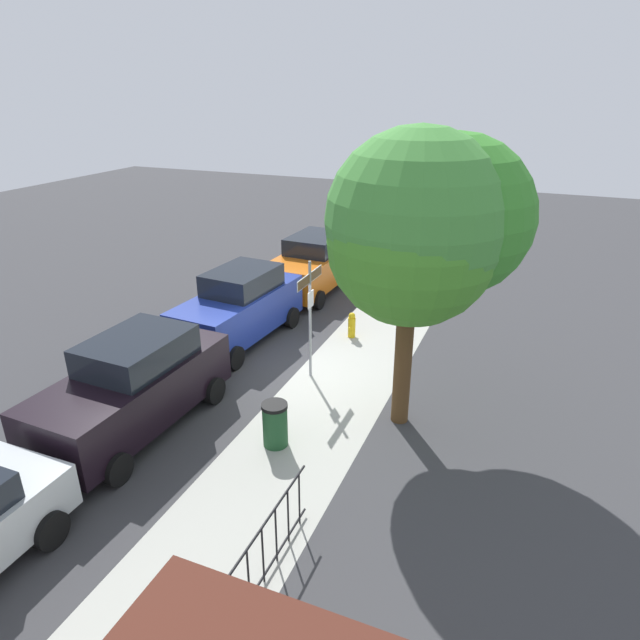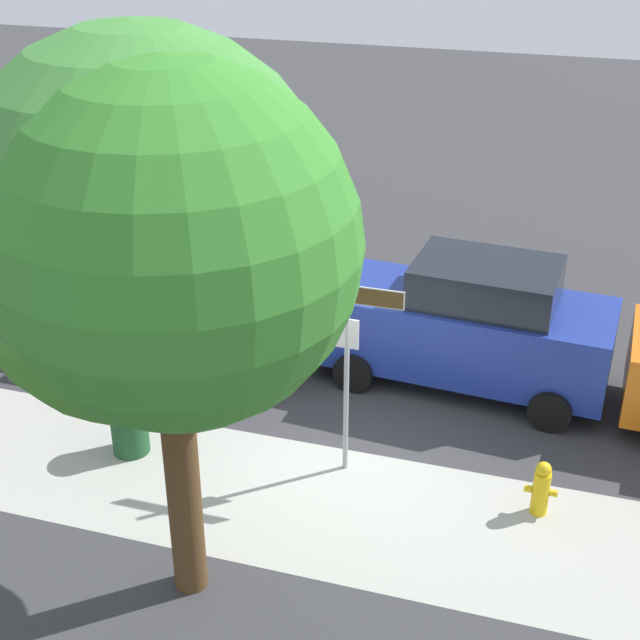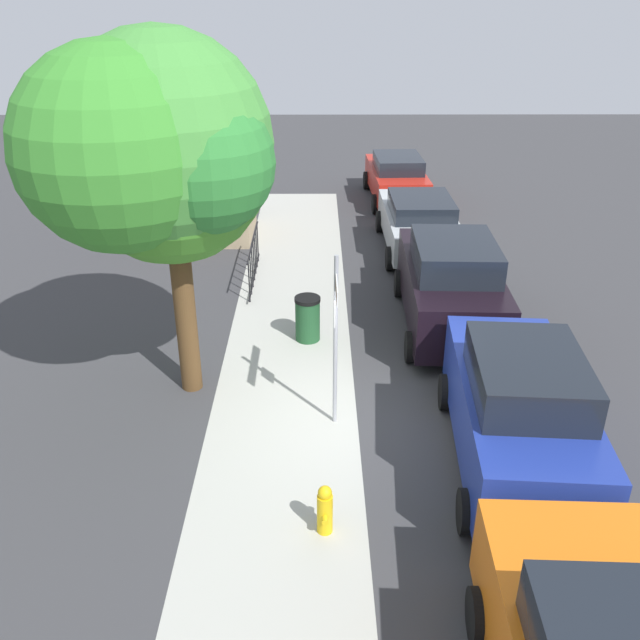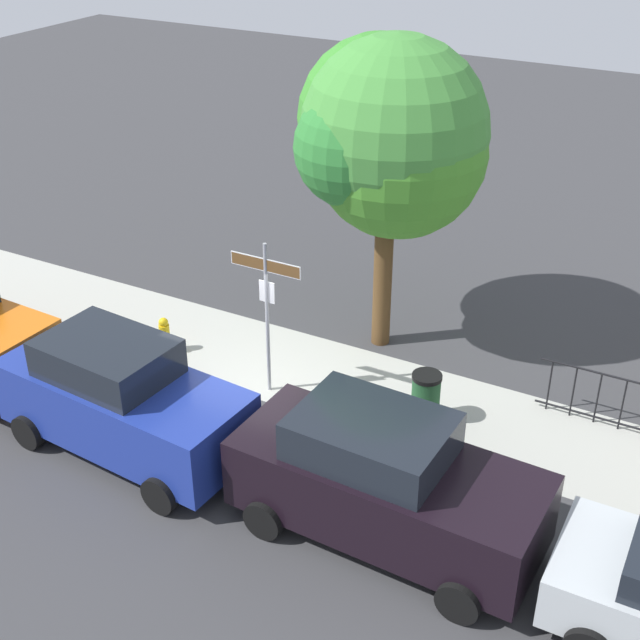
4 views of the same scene
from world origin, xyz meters
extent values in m
plane|color=#38383A|center=(0.00, 0.00, 0.00)|extent=(60.00, 60.00, 0.00)
cube|color=#AAAAA0|center=(2.00, 1.30, 0.00)|extent=(24.00, 2.60, 0.00)
cylinder|color=#9EA0A5|center=(-0.03, 0.40, 1.55)|extent=(0.07, 0.07, 3.09)
cube|color=brown|center=(-0.03, 0.40, 2.67)|extent=(1.42, 0.02, 0.22)
cube|color=white|center=(-0.03, 0.40, 2.67)|extent=(1.45, 0.02, 0.25)
cube|color=silver|center=(-0.03, 0.42, 2.12)|extent=(0.32, 0.02, 0.42)
cylinder|color=#51371D|center=(1.10, 3.06, 1.65)|extent=(0.38, 0.38, 3.31)
sphere|color=#438E2A|center=(1.31, 3.14, 4.20)|extent=(3.34, 3.34, 3.34)
sphere|color=#2C7930|center=(0.69, 2.48, 4.36)|extent=(2.29, 2.29, 2.29)
sphere|color=#37872B|center=(0.60, 3.73, 4.59)|extent=(3.22, 3.22, 3.22)
sphere|color=#428C38|center=(1.17, 3.16, 4.56)|extent=(3.57, 3.57, 3.57)
cylinder|color=black|center=(-4.36, -1.17, 0.32)|extent=(0.65, 0.25, 0.64)
cube|color=navy|center=(-1.20, -2.36, 0.90)|extent=(4.60, 2.10, 1.17)
cube|color=black|center=(-1.47, -2.34, 1.80)|extent=(2.26, 1.71, 0.62)
cylinder|color=black|center=(0.39, -1.60, 0.32)|extent=(0.65, 0.27, 0.64)
cylinder|color=black|center=(0.25, -3.36, 0.32)|extent=(0.65, 0.27, 0.64)
cylinder|color=black|center=(-2.65, -1.37, 0.32)|extent=(0.65, 0.27, 0.64)
cylinder|color=black|center=(-2.79, -3.12, 0.32)|extent=(0.65, 0.27, 0.64)
cube|color=black|center=(3.60, -2.18, 0.89)|extent=(4.72, 2.04, 1.15)
cube|color=black|center=(3.32, -2.17, 1.78)|extent=(2.29, 1.73, 0.62)
cylinder|color=black|center=(5.22, -1.30, 0.32)|extent=(0.65, 0.24, 0.64)
cylinder|color=black|center=(5.15, -3.17, 0.32)|extent=(0.65, 0.24, 0.64)
cylinder|color=black|center=(2.05, -1.18, 0.32)|extent=(0.65, 0.24, 0.64)
cylinder|color=black|center=(1.98, -3.06, 0.32)|extent=(0.65, 0.24, 0.64)
cylinder|color=black|center=(6.86, -1.24, 0.32)|extent=(0.64, 0.22, 0.64)
cylinder|color=black|center=(6.18, 2.30, 1.05)|extent=(3.07, 0.04, 0.04)
cylinder|color=black|center=(6.18, 2.30, 0.12)|extent=(3.07, 0.04, 0.04)
cylinder|color=black|center=(4.87, 2.30, 0.53)|extent=(0.03, 0.03, 1.05)
cylinder|color=black|center=(5.30, 2.30, 0.53)|extent=(0.03, 0.03, 1.05)
cylinder|color=black|center=(5.74, 2.30, 0.53)|extent=(0.03, 0.03, 1.05)
cylinder|color=black|center=(6.18, 2.30, 0.53)|extent=(0.03, 0.03, 1.05)
cylinder|color=yellow|center=(-2.67, 0.60, 0.31)|extent=(0.22, 0.22, 0.62)
sphere|color=yellow|center=(-2.67, 0.60, 0.68)|extent=(0.20, 0.20, 0.20)
cylinder|color=yellow|center=(-2.83, 0.60, 0.34)|extent=(0.10, 0.09, 0.09)
cylinder|color=yellow|center=(-2.51, 0.60, 0.34)|extent=(0.10, 0.09, 0.09)
cylinder|color=#1E4C28|center=(2.99, 0.90, 0.45)|extent=(0.52, 0.52, 0.90)
cylinder|color=black|center=(2.99, 0.90, 0.94)|extent=(0.55, 0.55, 0.08)
camera|label=1|loc=(11.56, 5.43, 6.99)|focal=31.01mm
camera|label=2|loc=(-2.62, 10.15, 7.54)|focal=50.30mm
camera|label=3|loc=(-9.82, 0.70, 6.90)|focal=38.09mm
camera|label=4|loc=(7.43, -11.36, 9.36)|focal=48.38mm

